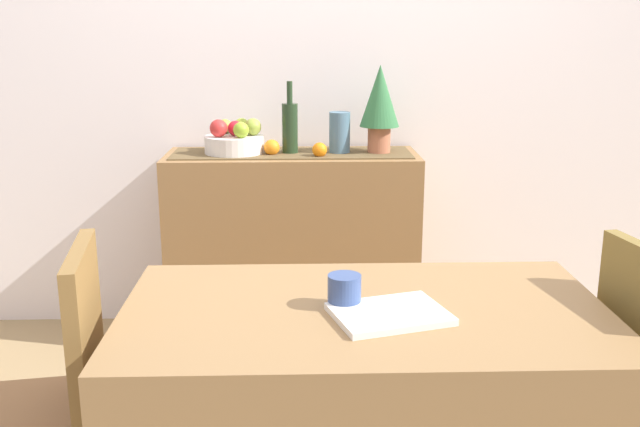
# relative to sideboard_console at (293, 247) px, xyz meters

# --- Properties ---
(room_wall_rear) EXTENTS (6.40, 0.06, 2.70)m
(room_wall_rear) POSITION_rel_sideboard_console_xyz_m (0.18, 0.26, 0.90)
(room_wall_rear) COLOR white
(room_wall_rear) RESTS_ON ground
(sideboard_console) EXTENTS (1.15, 0.42, 0.89)m
(sideboard_console) POSITION_rel_sideboard_console_xyz_m (0.00, 0.00, 0.00)
(sideboard_console) COLOR olive
(sideboard_console) RESTS_ON ground
(table_runner) EXTENTS (1.08, 0.32, 0.01)m
(table_runner) POSITION_rel_sideboard_console_xyz_m (0.00, 0.00, 0.45)
(table_runner) COLOR brown
(table_runner) RESTS_ON sideboard_console
(fruit_bowl) EXTENTS (0.27, 0.27, 0.08)m
(fruit_bowl) POSITION_rel_sideboard_console_xyz_m (-0.26, 0.00, 0.49)
(fruit_bowl) COLOR silver
(fruit_bowl) RESTS_ON table_runner
(apple_center) EXTENTS (0.08, 0.08, 0.08)m
(apple_center) POSITION_rel_sideboard_console_xyz_m (-0.18, 0.01, 0.57)
(apple_center) COLOR #8EA23A
(apple_center) RESTS_ON fruit_bowl
(apple_right) EXTENTS (0.08, 0.08, 0.08)m
(apple_right) POSITION_rel_sideboard_console_xyz_m (-0.33, -0.04, 0.57)
(apple_right) COLOR red
(apple_right) RESTS_ON fruit_bowl
(apple_upper) EXTENTS (0.07, 0.07, 0.07)m
(apple_upper) POSITION_rel_sideboard_console_xyz_m (-0.31, 0.08, 0.56)
(apple_upper) COLOR olive
(apple_upper) RESTS_ON fruit_bowl
(apple_front) EXTENTS (0.07, 0.07, 0.07)m
(apple_front) POSITION_rel_sideboard_console_xyz_m (-0.22, -0.07, 0.57)
(apple_front) COLOR #8BAD2B
(apple_front) RESTS_ON fruit_bowl
(apple_rear) EXTENTS (0.07, 0.07, 0.07)m
(apple_rear) POSITION_rel_sideboard_console_xyz_m (-0.23, 0.07, 0.57)
(apple_rear) COLOR #8FA732
(apple_rear) RESTS_ON fruit_bowl
(apple_left) EXTENTS (0.07, 0.07, 0.07)m
(apple_left) POSITION_rel_sideboard_console_xyz_m (-0.25, -0.00, 0.57)
(apple_left) COLOR red
(apple_left) RESTS_ON fruit_bowl
(wine_bottle) EXTENTS (0.07, 0.07, 0.33)m
(wine_bottle) POSITION_rel_sideboard_console_xyz_m (-0.01, 0.00, 0.57)
(wine_bottle) COLOR #22371F
(wine_bottle) RESTS_ON sideboard_console
(ceramic_vase) EXTENTS (0.10, 0.10, 0.19)m
(ceramic_vase) POSITION_rel_sideboard_console_xyz_m (0.22, 0.00, 0.54)
(ceramic_vase) COLOR slate
(ceramic_vase) RESTS_ON sideboard_console
(potted_plant) EXTENTS (0.18, 0.18, 0.40)m
(potted_plant) POSITION_rel_sideboard_console_xyz_m (0.40, -0.00, 0.68)
(potted_plant) COLOR #B16647
(potted_plant) RESTS_ON sideboard_console
(orange_loose_far) EXTENTS (0.07, 0.07, 0.07)m
(orange_loose_far) POSITION_rel_sideboard_console_xyz_m (0.12, -0.09, 0.48)
(orange_loose_far) COLOR orange
(orange_loose_far) RESTS_ON sideboard_console
(orange_loose_mid) EXTENTS (0.07, 0.07, 0.07)m
(orange_loose_mid) POSITION_rel_sideboard_console_xyz_m (-0.09, -0.04, 0.48)
(orange_loose_mid) COLOR orange
(orange_loose_mid) RESTS_ON sideboard_console
(open_book) EXTENTS (0.33, 0.28, 0.02)m
(open_book) POSITION_rel_sideboard_console_xyz_m (0.26, -1.55, 0.30)
(open_book) COLOR white
(open_book) RESTS_ON dining_table
(coffee_cup) EXTENTS (0.09, 0.09, 0.09)m
(coffee_cup) POSITION_rel_sideboard_console_xyz_m (0.15, -1.48, 0.34)
(coffee_cup) COLOR #374E85
(coffee_cup) RESTS_ON dining_table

